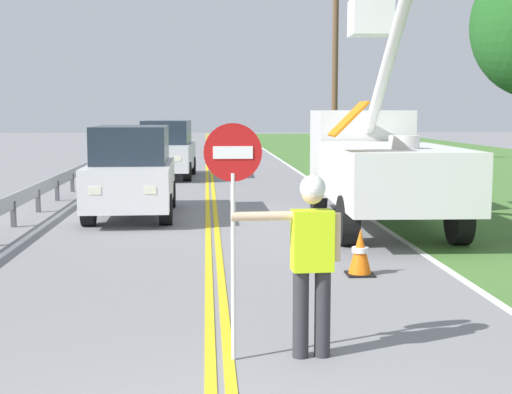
{
  "coord_description": "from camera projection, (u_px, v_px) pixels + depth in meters",
  "views": [
    {
      "loc": [
        -0.11,
        -4.03,
        2.44
      ],
      "look_at": [
        0.6,
        6.47,
        1.2
      ],
      "focal_mm": 51.17,
      "sensor_mm": 36.0,
      "label": 1
    }
  ],
  "objects": [
    {
      "name": "stop_sign_paddle",
      "position": [
        233.0,
        188.0,
        7.0
      ],
      "size": [
        0.56,
        0.04,
        2.33
      ],
      "color": "silver",
      "rests_on": "ground"
    },
    {
      "name": "centerline_yellow_left",
      "position": [
        207.0,
        185.0,
        24.1
      ],
      "size": [
        0.11,
        110.0,
        0.01
      ],
      "primitive_type": "cube",
      "color": "yellow",
      "rests_on": "ground"
    },
    {
      "name": "oncoming_suv_second",
      "position": [
        167.0,
        149.0,
        26.78
      ],
      "size": [
        2.05,
        4.67,
        2.1
      ],
      "color": "silver",
      "rests_on": "ground"
    },
    {
      "name": "traffic_cone_mid",
      "position": [
        343.0,
        224.0,
        13.62
      ],
      "size": [
        0.4,
        0.4,
        0.7
      ],
      "color": "orange",
      "rests_on": "ground"
    },
    {
      "name": "flagger_worker",
      "position": [
        311.0,
        254.0,
        7.17
      ],
      "size": [
        1.09,
        0.26,
        1.83
      ],
      "color": "#2D2D33",
      "rests_on": "ground"
    },
    {
      "name": "centerline_yellow_right",
      "position": [
        213.0,
        185.0,
        24.11
      ],
      "size": [
        0.11,
        110.0,
        0.01
      ],
      "primitive_type": "cube",
      "color": "yellow",
      "rests_on": "ground"
    },
    {
      "name": "traffic_cone_lead",
      "position": [
        360.0,
        253.0,
        10.88
      ],
      "size": [
        0.4,
        0.4,
        0.7
      ],
      "color": "orange",
      "rests_on": "ground"
    },
    {
      "name": "edge_line_right",
      "position": [
        318.0,
        184.0,
        24.35
      ],
      "size": [
        0.12,
        110.0,
        0.01
      ],
      "primitive_type": "cube",
      "color": "silver",
      "rests_on": "ground"
    },
    {
      "name": "guardrail_left_shoulder",
      "position": [
        48.0,
        186.0,
        18.77
      ],
      "size": [
        0.1,
        32.0,
        0.71
      ],
      "color": "#9EA0A3",
      "rests_on": "ground"
    },
    {
      "name": "utility_bucket_truck",
      "position": [
        376.0,
        160.0,
        15.75
      ],
      "size": [
        2.83,
        6.87,
        4.93
      ],
      "color": "silver",
      "rests_on": "ground"
    },
    {
      "name": "oncoming_suv_nearest",
      "position": [
        132.0,
        171.0,
        16.94
      ],
      "size": [
        1.98,
        4.64,
        2.1
      ],
      "color": "silver",
      "rests_on": "ground"
    },
    {
      "name": "utility_pole_mid",
      "position": [
        335.0,
        69.0,
        33.58
      ],
      "size": [
        1.8,
        0.28,
        8.41
      ],
      "color": "brown",
      "rests_on": "ground"
    },
    {
      "name": "edge_line_left",
      "position": [
        100.0,
        186.0,
        23.86
      ],
      "size": [
        0.12,
        110.0,
        0.01
      ],
      "primitive_type": "cube",
      "color": "silver",
      "rests_on": "ground"
    }
  ]
}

